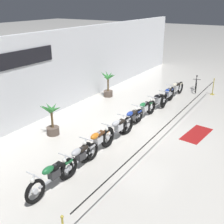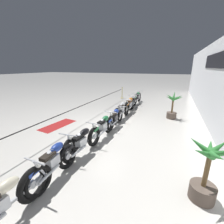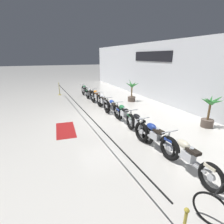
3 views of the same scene
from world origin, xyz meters
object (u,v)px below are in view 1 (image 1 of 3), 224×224
object	(u,v)px
motorcycle_blue_4	(131,119)
potted_palm_right_of_row	(52,121)
motorcycle_orange_2	(97,142)
bicycle	(196,85)
motorcycle_green_5	(144,110)
motorcycle_green_0	(53,176)
stanchion_far_left	(159,135)
stanchion_mid_left	(213,89)
motorcycle_black_6	(158,102)
motorcycle_cream_8	(175,89)
motorcycle_silver_1	(80,158)
motorcycle_silver_3	(118,129)
potted_palm_left_of_row	(108,85)
motorcycle_blue_7	(168,96)
floor_banner	(197,134)

from	to	relation	value
motorcycle_blue_4	potted_palm_right_of_row	world-z (taller)	potted_palm_right_of_row
motorcycle_orange_2	bicycle	bearing A→B (deg)	-4.57
motorcycle_green_5	motorcycle_green_0	bearing A→B (deg)	-179.03
stanchion_far_left	stanchion_mid_left	distance (m)	8.56
motorcycle_black_6	potted_palm_right_of_row	distance (m)	5.93
potted_palm_right_of_row	stanchion_mid_left	distance (m)	10.63
motorcycle_green_0	potted_palm_right_of_row	size ratio (longest dim) A/B	1.41
motorcycle_cream_8	stanchion_mid_left	xyz separation A→B (m)	(1.70, -1.85, -0.12)
motorcycle_orange_2	motorcycle_silver_1	bearing A→B (deg)	-175.57
motorcycle_green_5	stanchion_far_left	xyz separation A→B (m)	(-2.72, -1.96, 0.29)
motorcycle_silver_3	stanchion_mid_left	size ratio (longest dim) A/B	2.22
motorcycle_green_0	potted_palm_right_of_row	world-z (taller)	potted_palm_right_of_row
motorcycle_green_0	motorcycle_silver_1	size ratio (longest dim) A/B	1.05
motorcycle_green_0	motorcycle_orange_2	size ratio (longest dim) A/B	0.96
motorcycle_silver_1	potted_palm_left_of_row	xyz separation A→B (m)	(7.29, 3.53, 0.28)
motorcycle_green_5	motorcycle_cream_8	xyz separation A→B (m)	(4.13, -0.11, 0.00)
motorcycle_silver_3	bicycle	bearing A→B (deg)	-4.80
motorcycle_silver_3	potted_palm_left_of_row	size ratio (longest dim) A/B	1.47
motorcycle_silver_1	motorcycle_blue_4	xyz separation A→B (m)	(3.99, 0.12, -0.01)
motorcycle_blue_7	bicycle	distance (m)	3.42
stanchion_mid_left	motorcycle_blue_7	bearing A→B (deg)	150.19
motorcycle_silver_3	motorcycle_blue_7	world-z (taller)	motorcycle_silver_3
motorcycle_green_5	stanchion_mid_left	world-z (taller)	stanchion_mid_left
bicycle	potted_palm_right_of_row	xyz separation A→B (m)	(-9.83, 3.44, 0.27)
motorcycle_blue_4	potted_palm_right_of_row	bearing A→B (deg)	133.51
motorcycle_orange_2	potted_palm_right_of_row	distance (m)	2.65
motorcycle_black_6	motorcycle_silver_3	bearing A→B (deg)	-179.95
motorcycle_black_6	floor_banner	size ratio (longest dim) A/B	1.14
motorcycle_silver_1	motorcycle_silver_3	bearing A→B (deg)	0.37
motorcycle_black_6	stanchion_mid_left	bearing A→B (deg)	-23.52
motorcycle_cream_8	potted_palm_right_of_row	distance (m)	8.35
motorcycle_green_0	motorcycle_silver_1	distance (m)	1.35
motorcycle_silver_1	motorcycle_cream_8	bearing A→B (deg)	-0.05
motorcycle_blue_7	potted_palm_left_of_row	bearing A→B (deg)	100.88
motorcycle_black_6	potted_palm_right_of_row	world-z (taller)	potted_palm_right_of_row
motorcycle_orange_2	motorcycle_black_6	world-z (taller)	motorcycle_orange_2
bicycle	stanchion_far_left	world-z (taller)	stanchion_far_left
potted_palm_right_of_row	motorcycle_silver_1	bearing A→B (deg)	-118.99
motorcycle_silver_3	floor_banner	world-z (taller)	motorcycle_silver_3
motorcycle_silver_3	motorcycle_green_5	world-z (taller)	motorcycle_silver_3
motorcycle_blue_7	stanchion_mid_left	size ratio (longest dim) A/B	2.15
bicycle	motorcycle_green_5	bearing A→B (deg)	172.35
motorcycle_green_0	motorcycle_blue_4	world-z (taller)	motorcycle_green_0
motorcycle_green_5	potted_palm_right_of_row	bearing A→B (deg)	145.10
stanchion_mid_left	motorcycle_orange_2	bearing A→B (deg)	168.83
stanchion_mid_left	motorcycle_blue_4	bearing A→B (deg)	164.50
motorcycle_blue_7	motorcycle_cream_8	size ratio (longest dim) A/B	0.95
motorcycle_silver_1	motorcycle_black_6	size ratio (longest dim) A/B	0.98
motorcycle_orange_2	potted_palm_right_of_row	size ratio (longest dim) A/B	1.46
motorcycle_black_6	motorcycle_orange_2	bearing A→B (deg)	179.24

